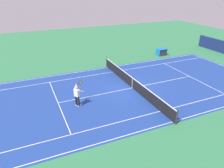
# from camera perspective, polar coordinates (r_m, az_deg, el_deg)

# --- Properties ---
(ground_plane) EXTENTS (60.00, 60.00, 0.00)m
(ground_plane) POSITION_cam_1_polar(r_m,az_deg,el_deg) (18.42, 5.47, -1.07)
(ground_plane) COLOR #2D7247
(court_slab) EXTENTS (24.20, 11.40, 0.00)m
(court_slab) POSITION_cam_1_polar(r_m,az_deg,el_deg) (18.42, 5.47, -1.07)
(court_slab) COLOR navy
(court_slab) RESTS_ON ground_plane
(court_line_markings) EXTENTS (23.85, 11.05, 0.01)m
(court_line_markings) POSITION_cam_1_polar(r_m,az_deg,el_deg) (18.42, 5.47, -1.06)
(court_line_markings) COLOR white
(court_line_markings) RESTS_ON ground_plane
(tennis_net) EXTENTS (0.10, 11.70, 1.08)m
(tennis_net) POSITION_cam_1_polar(r_m,az_deg,el_deg) (18.21, 5.53, 0.32)
(tennis_net) COLOR #2D2D33
(tennis_net) RESTS_ON ground_plane
(tennis_player_near) EXTENTS (0.84, 1.02, 1.70)m
(tennis_player_near) POSITION_cam_1_polar(r_m,az_deg,el_deg) (15.46, -9.38, -2.85)
(tennis_player_near) COLOR black
(tennis_player_near) RESTS_ON ground_plane
(tennis_ball) EXTENTS (0.07, 0.07, 0.07)m
(tennis_ball) POSITION_cam_1_polar(r_m,az_deg,el_deg) (20.76, -6.55, 2.09)
(tennis_ball) COLOR #CCE01E
(tennis_ball) RESTS_ON ground_plane
(equipment_cart_tarped) EXTENTS (1.25, 0.84, 0.85)m
(equipment_cart_tarped) POSITION_cam_1_polar(r_m,az_deg,el_deg) (27.78, 13.23, 8.43)
(equipment_cart_tarped) COLOR #2D2D33
(equipment_cart_tarped) RESTS_ON ground_plane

